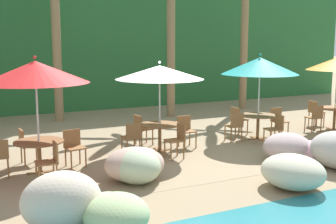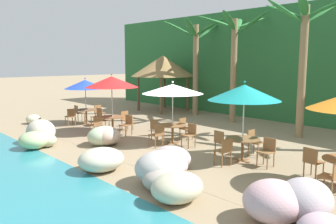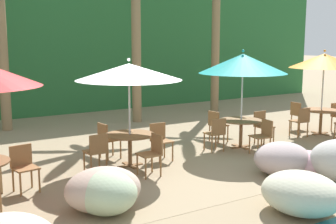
{
  "view_description": "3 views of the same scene",
  "coord_description": "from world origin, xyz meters",
  "px_view_note": "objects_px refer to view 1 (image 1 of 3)",
  "views": [
    {
      "loc": [
        -5.07,
        -10.03,
        2.95
      ],
      "look_at": [
        0.08,
        0.47,
        1.02
      ],
      "focal_mm": 46.42,
      "sensor_mm": 36.0,
      "label": 1
    },
    {
      "loc": [
        9.61,
        -8.8,
        3.2
      ],
      "look_at": [
        -0.55,
        0.35,
        1.2
      ],
      "focal_mm": 37.79,
      "sensor_mm": 36.0,
      "label": 2
    },
    {
      "loc": [
        -4.55,
        -8.19,
        2.81
      ],
      "look_at": [
        0.46,
        -0.17,
        1.24
      ],
      "focal_mm": 46.6,
      "sensor_mm": 36.0,
      "label": 3
    }
  ],
  "objects_px": {
    "chair_white_left": "(132,136)",
    "chair_teal_left": "(235,125)",
    "chair_red_seaward": "(74,145)",
    "chair_red_inland": "(26,144)",
    "dining_table_white": "(160,129)",
    "dining_table_teal": "(258,119)",
    "dining_table_red": "(39,146)",
    "chair_teal_inland": "(238,118)",
    "dining_table_orange": "(335,112)",
    "umbrella_white": "(160,72)",
    "chair_teal_right": "(276,127)",
    "chair_white_seaward": "(186,129)",
    "palm_tree_fourth": "(246,8)",
    "chair_orange_left": "(315,116)",
    "umbrella_red": "(35,72)",
    "umbrella_teal": "(260,66)",
    "palm_tree_third": "(171,17)",
    "chair_orange_inland": "(315,111)",
    "chair_teal_seaward": "(278,120)",
    "chair_red_right": "(50,160)",
    "chair_white_inland": "(141,127)",
    "palm_tree_second": "(54,15)",
    "chair_white_right": "(177,138)"
  },
  "relations": [
    {
      "from": "chair_white_left",
      "to": "chair_teal_left",
      "type": "distance_m",
      "value": 3.27
    },
    {
      "from": "chair_red_seaward",
      "to": "chair_teal_left",
      "type": "relative_size",
      "value": 1.0
    },
    {
      "from": "chair_red_inland",
      "to": "chair_teal_left",
      "type": "height_order",
      "value": "same"
    },
    {
      "from": "dining_table_white",
      "to": "dining_table_teal",
      "type": "height_order",
      "value": "same"
    },
    {
      "from": "dining_table_red",
      "to": "dining_table_teal",
      "type": "bearing_deg",
      "value": 5.47
    },
    {
      "from": "chair_teal_inland",
      "to": "dining_table_orange",
      "type": "bearing_deg",
      "value": -14.55
    },
    {
      "from": "umbrella_white",
      "to": "chair_teal_right",
      "type": "relative_size",
      "value": 2.78
    },
    {
      "from": "chair_white_seaward",
      "to": "palm_tree_fourth",
      "type": "bearing_deg",
      "value": 41.85
    },
    {
      "from": "chair_white_seaward",
      "to": "chair_orange_left",
      "type": "xyz_separation_m",
      "value": [
        4.73,
        -0.1,
        0.0
      ]
    },
    {
      "from": "umbrella_red",
      "to": "dining_table_red",
      "type": "xyz_separation_m",
      "value": [
        -0.0,
        0.0,
        -1.66
      ]
    },
    {
      "from": "chair_red_seaward",
      "to": "umbrella_teal",
      "type": "relative_size",
      "value": 0.34
    },
    {
      "from": "umbrella_red",
      "to": "palm_tree_third",
      "type": "bearing_deg",
      "value": 42.06
    },
    {
      "from": "chair_white_left",
      "to": "chair_orange_inland",
      "type": "bearing_deg",
      "value": 7.66
    },
    {
      "from": "umbrella_red",
      "to": "chair_red_inland",
      "type": "bearing_deg",
      "value": 100.61
    },
    {
      "from": "dining_table_white",
      "to": "palm_tree_fourth",
      "type": "height_order",
      "value": "palm_tree_fourth"
    },
    {
      "from": "chair_red_seaward",
      "to": "chair_teal_seaward",
      "type": "distance_m",
      "value": 6.58
    },
    {
      "from": "chair_red_seaward",
      "to": "chair_red_right",
      "type": "bearing_deg",
      "value": -125.29
    },
    {
      "from": "chair_white_inland",
      "to": "palm_tree_second",
      "type": "relative_size",
      "value": 0.16
    },
    {
      "from": "chair_red_seaward",
      "to": "umbrella_white",
      "type": "distance_m",
      "value": 2.94
    },
    {
      "from": "chair_teal_right",
      "to": "chair_orange_inland",
      "type": "xyz_separation_m",
      "value": [
        3.14,
        1.69,
        0.0
      ]
    },
    {
      "from": "chair_white_seaward",
      "to": "chair_teal_right",
      "type": "bearing_deg",
      "value": -21.53
    },
    {
      "from": "chair_teal_inland",
      "to": "chair_teal_right",
      "type": "distance_m",
      "value": 1.7
    },
    {
      "from": "dining_table_red",
      "to": "chair_red_inland",
      "type": "height_order",
      "value": "chair_red_inland"
    },
    {
      "from": "chair_white_right",
      "to": "palm_tree_fourth",
      "type": "relative_size",
      "value": 0.14
    },
    {
      "from": "dining_table_red",
      "to": "chair_red_right",
      "type": "distance_m",
      "value": 0.86
    },
    {
      "from": "dining_table_white",
      "to": "chair_teal_seaward",
      "type": "bearing_deg",
      "value": 1.44
    },
    {
      "from": "dining_table_red",
      "to": "palm_tree_fourth",
      "type": "height_order",
      "value": "palm_tree_fourth"
    },
    {
      "from": "chair_red_inland",
      "to": "dining_table_teal",
      "type": "xyz_separation_m",
      "value": [
        6.7,
        -0.21,
        0.1
      ]
    },
    {
      "from": "chair_teal_inland",
      "to": "palm_tree_fourth",
      "type": "distance_m",
      "value": 6.53
    },
    {
      "from": "dining_table_orange",
      "to": "chair_orange_left",
      "type": "relative_size",
      "value": 1.26
    },
    {
      "from": "chair_red_right",
      "to": "umbrella_teal",
      "type": "relative_size",
      "value": 0.34
    },
    {
      "from": "umbrella_red",
      "to": "umbrella_white",
      "type": "relative_size",
      "value": 1.09
    },
    {
      "from": "chair_white_left",
      "to": "dining_table_red",
      "type": "bearing_deg",
      "value": -168.54
    },
    {
      "from": "dining_table_red",
      "to": "dining_table_teal",
      "type": "xyz_separation_m",
      "value": [
        6.54,
        0.63,
        0.0
      ]
    },
    {
      "from": "umbrella_teal",
      "to": "palm_tree_second",
      "type": "xyz_separation_m",
      "value": [
        -4.78,
        5.64,
        1.63
      ]
    },
    {
      "from": "chair_white_right",
      "to": "umbrella_white",
      "type": "bearing_deg",
      "value": 96.35
    },
    {
      "from": "chair_orange_left",
      "to": "dining_table_orange",
      "type": "bearing_deg",
      "value": -0.65
    },
    {
      "from": "umbrella_red",
      "to": "chair_red_seaward",
      "type": "height_order",
      "value": "umbrella_red"
    },
    {
      "from": "chair_white_right",
      "to": "chair_white_inland",
      "type": "bearing_deg",
      "value": 99.56
    },
    {
      "from": "chair_red_right",
      "to": "chair_white_seaward",
      "type": "distance_m",
      "value": 4.32
    },
    {
      "from": "chair_white_left",
      "to": "chair_white_right",
      "type": "relative_size",
      "value": 1.0
    },
    {
      "from": "chair_white_right",
      "to": "palm_tree_second",
      "type": "bearing_deg",
      "value": 103.78
    },
    {
      "from": "chair_red_right",
      "to": "dining_table_teal",
      "type": "distance_m",
      "value": 6.63
    },
    {
      "from": "umbrella_red",
      "to": "chair_teal_right",
      "type": "relative_size",
      "value": 3.02
    },
    {
      "from": "dining_table_red",
      "to": "palm_tree_fourth",
      "type": "relative_size",
      "value": 0.17
    },
    {
      "from": "chair_white_left",
      "to": "chair_white_right",
      "type": "bearing_deg",
      "value": -37.63
    },
    {
      "from": "dining_table_white",
      "to": "palm_tree_second",
      "type": "distance_m",
      "value": 6.68
    },
    {
      "from": "chair_orange_inland",
      "to": "dining_table_white",
      "type": "bearing_deg",
      "value": -172.43
    },
    {
      "from": "chair_white_right",
      "to": "umbrella_teal",
      "type": "bearing_deg",
      "value": 15.14
    },
    {
      "from": "chair_orange_inland",
      "to": "chair_white_right",
      "type": "bearing_deg",
      "value": -164.9
    }
  ]
}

